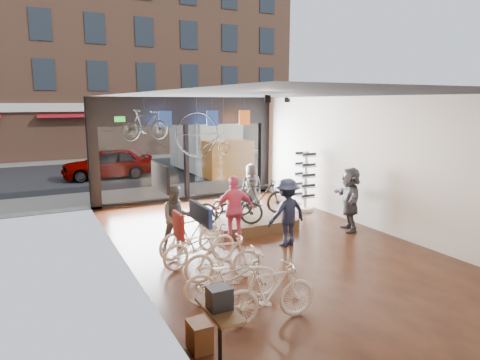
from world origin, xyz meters
TOP-DOWN VIEW (x-y plane):
  - ground_plane at (0.00, 0.00)m, footprint 7.00×12.00m
  - ceiling at (0.00, 0.00)m, footprint 7.00×12.00m
  - wall_left at (-3.52, 0.00)m, footprint 0.04×12.00m
  - wall_right at (3.52, 0.00)m, footprint 0.04×12.00m
  - storefront at (0.00, 6.00)m, footprint 7.00×0.26m
  - exit_sign at (-2.40, 5.88)m, footprint 0.35×0.06m
  - street_road at (0.00, 15.00)m, footprint 30.00×18.00m
  - sidewalk_near at (0.00, 7.20)m, footprint 30.00×2.40m
  - sidewalk_far at (0.00, 19.00)m, footprint 30.00×2.00m
  - opposite_building at (0.00, 21.50)m, footprint 26.00×5.00m
  - street_car at (-1.86, 12.00)m, footprint 4.22×1.70m
  - box_truck at (3.14, 11.00)m, footprint 2.25×6.76m
  - floor_bike_1 at (-1.93, -3.35)m, footprint 1.74×0.61m
  - floor_bike_2 at (-2.17, -2.40)m, footprint 1.88×0.89m
  - floor_bike_3 at (-1.92, -1.50)m, footprint 1.68×0.75m
  - floor_bike_4 at (-2.04, -0.48)m, footprint 1.88×0.85m
  - floor_bike_5 at (-2.00, 0.16)m, footprint 1.82×0.86m
  - display_platform at (0.31, 1.64)m, footprint 2.40×1.80m
  - display_bike_left at (-0.52, 1.20)m, footprint 2.00×1.25m
  - display_bike_mid at (0.77, 1.74)m, footprint 1.88×0.85m
  - display_bike_right at (-0.04, 2.28)m, footprint 1.62×1.19m
  - customer_1 at (-2.17, 0.75)m, footprint 0.85×0.70m
  - customer_2 at (-0.66, 0.54)m, footprint 1.11×0.61m
  - customer_3 at (0.44, -0.21)m, footprint 1.20×0.78m
  - customer_4 at (1.45, 3.54)m, footprint 0.81×0.56m
  - customer_5 at (2.76, 0.09)m, footprint 1.20×1.76m
  - sunglasses_rack at (2.95, 2.55)m, footprint 0.72×0.65m
  - wall_merch at (-3.38, -3.50)m, footprint 0.40×2.40m
  - penny_farthing at (0.19, 4.52)m, footprint 1.89×0.06m
  - hung_bike at (-1.97, 4.20)m, footprint 1.64×0.78m
  - jersey_left at (-1.01, 5.20)m, footprint 0.45×0.03m
  - jersey_mid at (0.74, 5.20)m, footprint 0.45×0.03m
  - jersey_right at (2.03, 5.20)m, footprint 0.45×0.03m

SIDE VIEW (x-z plane):
  - ground_plane at x=0.00m, z-range -0.04..0.00m
  - street_road at x=0.00m, z-range -0.02..0.00m
  - sidewalk_near at x=0.00m, z-range 0.00..0.12m
  - sidewalk_far at x=0.00m, z-range 0.00..0.12m
  - display_platform at x=0.31m, z-range 0.00..0.30m
  - floor_bike_2 at x=-2.17m, z-range 0.00..0.95m
  - floor_bike_4 at x=-2.04m, z-range 0.00..0.95m
  - floor_bike_3 at x=-1.92m, z-range 0.00..0.98m
  - floor_bike_1 at x=-1.93m, z-range 0.00..1.03m
  - floor_bike_5 at x=-2.00m, z-range 0.00..1.05m
  - display_bike_right at x=-0.04m, z-range 0.30..1.11m
  - street_car at x=-1.86m, z-range 0.00..1.44m
  - customer_4 at x=1.45m, z-range 0.00..1.56m
  - display_bike_left at x=-0.52m, z-range 0.30..1.29m
  - customer_1 at x=-2.17m, z-range 0.00..1.63m
  - display_bike_mid at x=0.77m, z-range 0.30..1.39m
  - customer_3 at x=0.44m, z-range 0.00..1.74m
  - customer_2 at x=-0.66m, z-range 0.00..1.79m
  - customer_5 at x=2.76m, z-range 0.00..1.83m
  - sunglasses_rack at x=2.95m, z-range 0.00..2.00m
  - wall_merch at x=-3.38m, z-range 0.00..2.60m
  - box_truck at x=3.14m, z-range 0.00..2.66m
  - wall_left at x=-3.52m, z-range 0.00..3.80m
  - wall_right at x=3.52m, z-range 0.00..3.80m
  - storefront at x=0.00m, z-range 0.00..3.80m
  - penny_farthing at x=0.19m, z-range 1.74..3.26m
  - hung_bike at x=-1.97m, z-range 2.45..3.40m
  - exit_sign at x=-2.40m, z-range 2.96..3.14m
  - jersey_left at x=-1.01m, z-range 2.77..3.32m
  - jersey_mid at x=0.74m, z-range 2.77..3.32m
  - jersey_right at x=2.03m, z-range 2.77..3.32m
  - ceiling at x=0.00m, z-range 3.80..3.84m
  - opposite_building at x=0.00m, z-range 0.00..14.00m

